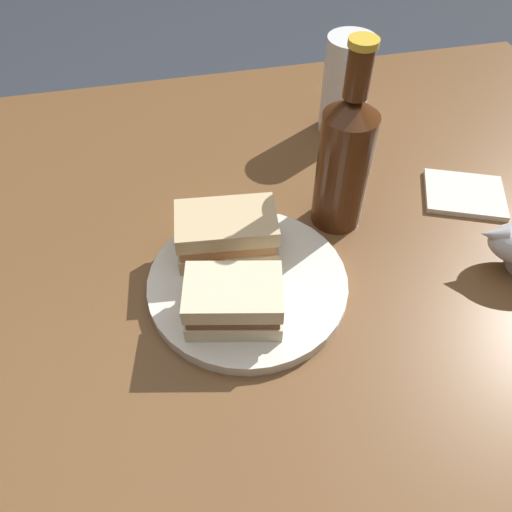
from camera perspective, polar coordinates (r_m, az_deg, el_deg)
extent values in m
plane|color=#333842|center=(1.30, 0.48, -22.42)|extent=(6.00, 6.00, 0.00)
cube|color=brown|center=(0.96, 0.63, -15.08)|extent=(1.26, 0.95, 0.75)
cylinder|color=silver|center=(0.61, -0.96, -3.14)|extent=(0.24, 0.24, 0.02)
cube|color=#CCB284|center=(0.62, -3.28, 1.39)|extent=(0.13, 0.09, 0.02)
cube|color=#B27A4C|center=(0.61, -3.36, 2.57)|extent=(0.12, 0.08, 0.02)
cube|color=#CCB284|center=(0.60, -3.43, 3.79)|extent=(0.13, 0.09, 0.02)
cube|color=beige|center=(0.56, -2.50, -6.17)|extent=(0.12, 0.09, 0.02)
cube|color=brown|center=(0.55, -2.55, -5.16)|extent=(0.11, 0.08, 0.01)
cube|color=beige|center=(0.53, -2.61, -4.10)|extent=(0.12, 0.09, 0.02)
cube|color=#AD702D|center=(0.59, -4.46, -2.15)|extent=(0.03, 0.04, 0.02)
cube|color=#AD702D|center=(0.60, -5.00, -1.28)|extent=(0.04, 0.04, 0.02)
cube|color=gold|center=(0.61, -4.70, -0.45)|extent=(0.05, 0.05, 0.02)
cube|color=gold|center=(0.58, -6.39, -4.63)|extent=(0.04, 0.02, 0.02)
cylinder|color=white|center=(0.83, 10.17, 18.53)|extent=(0.07, 0.07, 0.15)
cylinder|color=orange|center=(0.85, 9.87, 16.63)|extent=(0.06, 0.06, 0.09)
cone|color=#B7B7BC|center=(0.66, 25.39, 2.19)|extent=(0.04, 0.03, 0.02)
cylinder|color=#47230F|center=(0.65, 9.82, 9.46)|extent=(0.07, 0.07, 0.16)
cone|color=#47230F|center=(0.60, 11.00, 16.37)|extent=(0.07, 0.07, 0.02)
cylinder|color=#47230F|center=(0.58, 11.62, 19.78)|extent=(0.03, 0.03, 0.06)
cylinder|color=gold|center=(0.56, 12.16, 22.68)|extent=(0.03, 0.03, 0.01)
cube|color=silver|center=(0.78, 22.64, 6.52)|extent=(0.14, 0.13, 0.01)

